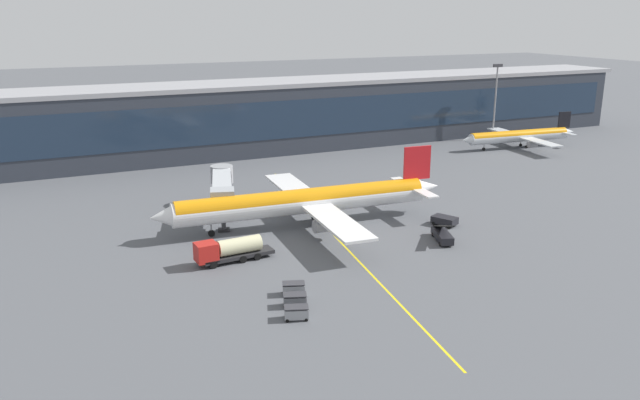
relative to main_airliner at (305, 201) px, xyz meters
name	(u,v)px	position (x,y,z in m)	size (l,w,h in m)	color
ground_plane	(349,238)	(3.53, -8.23, -4.01)	(700.00, 700.00, 0.00)	#515459
apron_lead_in_line	(334,235)	(2.01, -6.23, -4.01)	(0.30, 80.00, 0.01)	yellow
terminal_building	(272,115)	(15.99, 57.21, 4.35)	(205.53, 17.83, 16.68)	#2D333D
main_airliner	(305,201)	(0.00, 0.00, 0.00)	(47.80, 38.24, 11.32)	white
jet_bridge	(222,186)	(-10.23, 10.81, 0.98)	(8.32, 18.74, 6.71)	#B2B7BC
fuel_tanker	(229,250)	(-15.46, -9.88, -2.26)	(10.94, 3.24, 3.25)	#232326
pushback_tug	(444,220)	(19.99, -9.08, -3.16)	(3.76, 4.43, 1.40)	black
belt_loader	(442,234)	(15.45, -15.02, -3.02)	(3.82, 6.94, 3.49)	black
baggage_cart_0	(296,312)	(-13.71, -29.07, -3.23)	(3.01, 2.35, 1.48)	gray
baggage_cart_1	(295,300)	(-12.63, -26.06, -3.23)	(3.01, 2.35, 1.48)	#595B60
baggage_cart_2	(294,288)	(-11.55, -23.05, -3.23)	(3.01, 2.35, 1.48)	gray
commuter_jet_far	(520,136)	(72.40, 33.15, -1.00)	(32.66, 26.07, 8.38)	silver
apron_light_mast_1	(496,95)	(74.05, 45.25, 7.72)	(2.80, 0.50, 19.64)	gray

